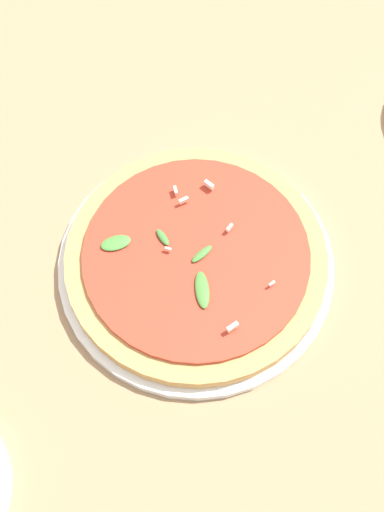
# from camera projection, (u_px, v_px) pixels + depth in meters

# --- Properties ---
(ground_plane) EXTENTS (6.00, 6.00, 0.00)m
(ground_plane) POSITION_uv_depth(u_px,v_px,m) (185.00, 239.00, 0.90)
(ground_plane) COLOR #9E7A56
(pizza_arugula_main) EXTENTS (0.34, 0.34, 0.05)m
(pizza_arugula_main) POSITION_uv_depth(u_px,v_px,m) (192.00, 261.00, 0.86)
(pizza_arugula_main) COLOR white
(pizza_arugula_main) RESTS_ON ground_plane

